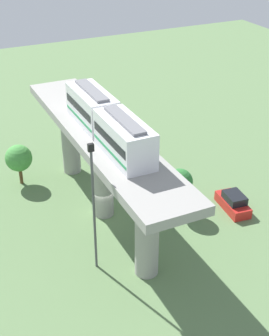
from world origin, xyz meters
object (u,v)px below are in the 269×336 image
Objects in this scene: parked_car_red at (233,203)px; tree_far_corner at (180,182)px; train at (107,122)px; signal_post at (94,204)px; parked_car_silver at (154,180)px; tree_near_viaduct at (19,158)px.

parked_car_red is 0.94× the size of tree_far_corner.
train is 15.27m from parked_car_red.
signal_post reaches higher than tree_far_corner.
tree_near_viaduct is at bearing -30.39° from parked_car_silver.
tree_near_viaduct is (5.71, -10.49, -7.24)m from train.
parked_car_red is 1.00× the size of tree_near_viaduct.
tree_far_corner is at bearing 87.15° from parked_car_silver.
signal_post is (-2.31, 15.64, 3.20)m from tree_near_viaduct.
tree_near_viaduct is (17.28, -13.58, 2.23)m from parked_car_red.
tree_near_viaduct is 0.39× the size of signal_post.
parked_car_silver is 8.55m from parked_car_red.
parked_car_red is at bearing 123.22° from parked_car_silver.
parked_car_red is at bearing -172.14° from signal_post.
parked_car_silver is 0.97× the size of parked_car_red.
signal_post reaches higher than tree_near_viaduct.
parked_car_silver is at bearing -48.10° from parked_car_red.
signal_post is (3.40, 5.15, -4.04)m from train.
tree_near_viaduct is at bearing -43.77° from tree_far_corner.
train is 7.38m from signal_post.
train reaches higher than tree_far_corner.
signal_post is at bearing 56.59° from train.
tree_near_viaduct is 16.99m from tree_far_corner.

